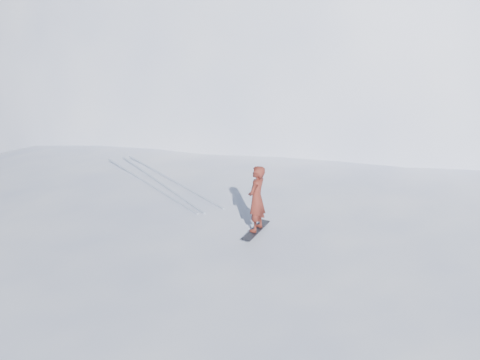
{
  "coord_description": "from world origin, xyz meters",
  "views": [
    {
      "loc": [
        -6.32,
        -11.8,
        8.89
      ],
      "look_at": [
        -0.32,
        0.59,
        3.5
      ],
      "focal_mm": 40.0,
      "sensor_mm": 36.0,
      "label": 1
    }
  ],
  "objects": [
    {
      "name": "snowboard",
      "position": [
        -0.32,
        -0.41,
        2.41
      ],
      "size": [
        1.19,
        1.01,
        0.02
      ],
      "primitive_type": "cube",
      "rotation": [
        0.0,
        0.0,
        0.67
      ],
      "color": "black",
      "rests_on": "near_ridge"
    },
    {
      "name": "board_tracks",
      "position": [
        -1.57,
        4.17,
        2.42
      ],
      "size": [
        2.07,
        5.95,
        0.04
      ],
      "color": "silver",
      "rests_on": "ground"
    },
    {
      "name": "ground",
      "position": [
        0.0,
        0.0,
        0.0
      ],
      "size": [
        400.0,
        400.0,
        0.0
      ],
      "primitive_type": "plane",
      "color": "white",
      "rests_on": "ground"
    },
    {
      "name": "snowboarder",
      "position": [
        -0.32,
        -0.41,
        3.33
      ],
      "size": [
        0.79,
        0.75,
        1.81
      ],
      "primitive_type": "imported",
      "rotation": [
        0.0,
        0.0,
        3.81
      ],
      "color": "maroon",
      "rests_on": "snowboard"
    },
    {
      "name": "summit_peak",
      "position": [
        22.0,
        26.0,
        0.0
      ],
      "size": [
        60.0,
        56.0,
        56.0
      ],
      "primitive_type": "ellipsoid",
      "color": "white",
      "rests_on": "ground"
    },
    {
      "name": "wind_bumps",
      "position": [
        -0.56,
        2.12,
        0.0
      ],
      "size": [
        16.0,
        14.4,
        1.0
      ],
      "color": "white",
      "rests_on": "ground"
    },
    {
      "name": "near_ridge",
      "position": [
        1.0,
        3.0,
        0.0
      ],
      "size": [
        36.0,
        28.0,
        4.8
      ],
      "primitive_type": "ellipsoid",
      "color": "white",
      "rests_on": "ground"
    },
    {
      "name": "peak_shoulder",
      "position": [
        10.0,
        20.0,
        0.0
      ],
      "size": [
        28.0,
        24.0,
        18.0
      ],
      "primitive_type": "ellipsoid",
      "color": "white",
      "rests_on": "ground"
    }
  ]
}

